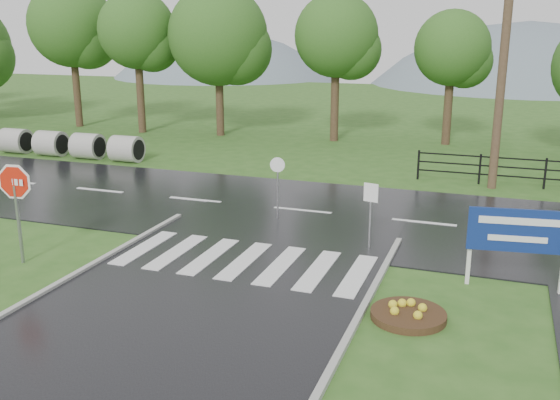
% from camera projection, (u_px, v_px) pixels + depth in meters
% --- Properties ---
extents(ground, '(120.00, 120.00, 0.00)m').
position_uv_depth(ground, '(142.00, 353.00, 11.77)').
color(ground, '#2F5A1E').
rests_on(ground, ground).
extents(main_road, '(90.00, 8.00, 0.04)m').
position_uv_depth(main_road, '(302.00, 212.00, 20.84)').
color(main_road, black).
rests_on(main_road, ground).
extents(crosswalk, '(6.50, 2.80, 0.02)m').
position_uv_depth(crosswalk, '(244.00, 260.00, 16.29)').
color(crosswalk, silver).
rests_on(crosswalk, ground).
extents(fence_west, '(9.58, 0.08, 1.20)m').
position_uv_depth(fence_west, '(546.00, 171.00, 23.59)').
color(fence_west, black).
rests_on(fence_west, ground).
extents(hills, '(102.00, 48.00, 48.00)m').
position_uv_depth(hills, '(470.00, 216.00, 73.77)').
color(hills, slate).
rests_on(hills, ground).
extents(treeline, '(83.20, 5.20, 10.00)m').
position_uv_depth(treeline, '(400.00, 143.00, 33.23)').
color(treeline, '#28571B').
rests_on(treeline, ground).
extents(culvert_pipes, '(7.60, 1.20, 1.20)m').
position_uv_depth(culvert_pipes, '(69.00, 145.00, 29.51)').
color(culvert_pipes, '#9E9B93').
rests_on(culvert_pipes, ground).
extents(stop_sign, '(1.24, 0.18, 2.80)m').
position_uv_depth(stop_sign, '(15.00, 191.00, 15.79)').
color(stop_sign, '#939399').
rests_on(stop_sign, ground).
extents(estate_billboard, '(2.23, 0.36, 1.96)m').
position_uv_depth(estate_billboard, '(518.00, 235.00, 14.28)').
color(estate_billboard, silver).
rests_on(estate_billboard, ground).
extents(flower_bed, '(1.59, 1.59, 0.32)m').
position_uv_depth(flower_bed, '(408.00, 313.00, 13.13)').
color(flower_bed, '#332111').
rests_on(flower_bed, ground).
extents(reg_sign_small, '(0.41, 0.11, 1.89)m').
position_uv_depth(reg_sign_small, '(371.00, 202.00, 16.91)').
color(reg_sign_small, '#939399').
rests_on(reg_sign_small, ground).
extents(reg_sign_round, '(0.47, 0.11, 2.03)m').
position_uv_depth(reg_sign_round, '(278.00, 180.00, 19.65)').
color(reg_sign_round, '#939399').
rests_on(reg_sign_round, ground).
extents(utility_pole_east, '(1.67, 0.59, 9.65)m').
position_uv_depth(utility_pole_east, '(504.00, 57.00, 22.63)').
color(utility_pole_east, '#473523').
rests_on(utility_pole_east, ground).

